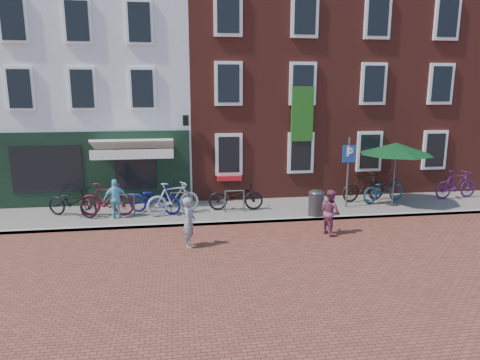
{
  "coord_description": "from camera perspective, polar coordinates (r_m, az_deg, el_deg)",
  "views": [
    {
      "loc": [
        -1.52,
        -14.09,
        4.6
      ],
      "look_at": [
        0.65,
        0.82,
        1.39
      ],
      "focal_mm": 32.08,
      "sensor_mm": 36.0,
      "label": 1
    }
  ],
  "objects": [
    {
      "name": "bicycle_0",
      "position": [
        16.45,
        -21.4,
        -2.74
      ],
      "size": [
        2.16,
        1.54,
        1.08
      ],
      "primitive_type": "imported",
      "rotation": [
        0.0,
        0.0,
        1.12
      ],
      "color": "black",
      "rests_on": "sidewalk"
    },
    {
      "name": "bicycle_6",
      "position": [
        18.22,
        18.54,
        -1.15
      ],
      "size": [
        2.18,
        1.29,
        1.08
      ],
      "primitive_type": "imported",
      "rotation": [
        0.0,
        0.0,
        1.87
      ],
      "color": "navy",
      "rests_on": "sidewalk"
    },
    {
      "name": "bicycle_7",
      "position": [
        20.01,
        26.81,
        -0.52
      ],
      "size": [
        2.05,
        0.79,
        1.2
      ],
      "primitive_type": "imported",
      "rotation": [
        0.0,
        0.0,
        1.69
      ],
      "color": "#421549",
      "rests_on": "sidewalk"
    },
    {
      "name": "building_brick_right",
      "position": [
        23.14,
        16.43,
        12.55
      ],
      "size": [
        6.0,
        8.0,
        10.0
      ],
      "primitive_type": "cube",
      "color": "maroon",
      "rests_on": "ground"
    },
    {
      "name": "bicycle_3",
      "position": [
        15.77,
        -8.89,
        -2.43
      ],
      "size": [
        2.07,
        1.22,
        1.2
      ],
      "primitive_type": "imported",
      "rotation": [
        0.0,
        0.0,
        1.92
      ],
      "color": "#B6B7B9",
      "rests_on": "sidewalk"
    },
    {
      "name": "bicycle_1",
      "position": [
        16.17,
        -17.34,
        -2.48
      ],
      "size": [
        2.06,
        0.87,
        1.2
      ],
      "primitive_type": "imported",
      "rotation": [
        0.0,
        0.0,
        1.41
      ],
      "color": "maroon",
      "rests_on": "sidewalk"
    },
    {
      "name": "bicycle_4",
      "position": [
        16.18,
        -0.57,
        -2.13
      ],
      "size": [
        2.11,
        0.88,
        1.08
      ],
      "primitive_type": "imported",
      "rotation": [
        0.0,
        0.0,
        1.49
      ],
      "color": "black",
      "rests_on": "sidewalk"
    },
    {
      "name": "bicycle_5",
      "position": [
        18.13,
        16.14,
        -0.87
      ],
      "size": [
        2.07,
        0.96,
        1.2
      ],
      "primitive_type": "imported",
      "rotation": [
        0.0,
        0.0,
        1.78
      ],
      "color": "black",
      "rests_on": "sidewalk"
    },
    {
      "name": "cafe_person",
      "position": [
        15.72,
        -16.2,
        -2.42
      ],
      "size": [
        0.89,
        0.54,
        1.41
      ],
      "primitive_type": "imported",
      "rotation": [
        0.0,
        0.0,
        3.4
      ],
      "color": "#6FC9DF",
      "rests_on": "sidewalk"
    },
    {
      "name": "parasol",
      "position": [
        17.64,
        20.08,
        4.23
      ],
      "size": [
        2.79,
        2.79,
        2.57
      ],
      "color": "#4C4C4F",
      "rests_on": "sidewalk"
    },
    {
      "name": "bicycle_2",
      "position": [
        16.05,
        -11.3,
        -2.48
      ],
      "size": [
        2.17,
        1.47,
        1.08
      ],
      "primitive_type": "imported",
      "rotation": [
        0.0,
        0.0,
        1.17
      ],
      "color": "#0D0A5C",
      "rests_on": "sidewalk"
    },
    {
      "name": "boy",
      "position": [
        14.07,
        11.93,
        -4.18
      ],
      "size": [
        0.73,
        0.84,
        1.47
      ],
      "primitive_type": "imported",
      "rotation": [
        0.0,
        0.0,
        1.86
      ],
      "color": "#7D374D",
      "rests_on": "ground"
    },
    {
      "name": "building_stucco",
      "position": [
        21.37,
        -17.99,
        11.19
      ],
      "size": [
        8.0,
        8.0,
        9.0
      ],
      "primitive_type": "cube",
      "color": "silver",
      "rests_on": "ground"
    },
    {
      "name": "litter_bin",
      "position": [
        15.7,
        10.11,
        -2.82
      ],
      "size": [
        0.55,
        0.55,
        1.02
      ],
      "color": "#3D3D40",
      "rests_on": "sidewalk"
    },
    {
      "name": "parking_sign",
      "position": [
        16.79,
        14.21,
        2.15
      ],
      "size": [
        0.5,
        0.07,
        2.72
      ],
      "color": "#4C4C4F",
      "rests_on": "sidewalk"
    },
    {
      "name": "sidewalk",
      "position": [
        16.43,
        0.88,
        -4.04
      ],
      "size": [
        24.0,
        3.0,
        0.1
      ],
      "primitive_type": "cube",
      "color": "slate",
      "rests_on": "ground"
    },
    {
      "name": "woman",
      "position": [
        12.74,
        -6.79,
        -5.61
      ],
      "size": [
        0.46,
        0.61,
        1.51
      ],
      "primitive_type": "imported",
      "rotation": [
        0.0,
        0.0,
        1.38
      ],
      "color": "gray",
      "rests_on": "ground"
    },
    {
      "name": "ground",
      "position": [
        14.9,
        -2.02,
        -5.96
      ],
      "size": [
        80.0,
        80.0,
        0.0
      ],
      "primitive_type": "plane",
      "color": "brown"
    },
    {
      "name": "building_brick_mid",
      "position": [
        21.38,
        1.24,
        13.1
      ],
      "size": [
        6.0,
        8.0,
        10.0
      ],
      "primitive_type": "cube",
      "color": "maroon",
      "rests_on": "ground"
    }
  ]
}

